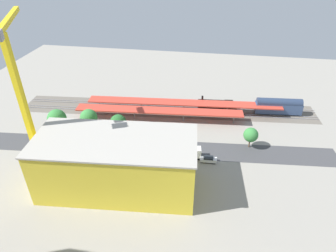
{
  "coord_description": "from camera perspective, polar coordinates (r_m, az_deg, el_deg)",
  "views": [
    {
      "loc": [
        -15.44,
        75.46,
        53.6
      ],
      "look_at": [
        -3.35,
        -0.04,
        5.12
      ],
      "focal_mm": 31.56,
      "sensor_mm": 36.0,
      "label": 1
    }
  ],
  "objects": [
    {
      "name": "ground_plane",
      "position": [
        93.84,
        -2.02,
        -2.48
      ],
      "size": [
        172.55,
        172.55,
        0.0
      ],
      "primitive_type": "plane",
      "color": "gray",
      "rests_on": "ground"
    },
    {
      "name": "rail_bed",
      "position": [
        110.37,
        -0.1,
        3.32
      ],
      "size": [
        108.52,
        21.18,
        0.01
      ],
      "primitive_type": "cube",
      "rotation": [
        0.0,
        0.0,
        0.08
      ],
      "color": "#665E54",
      "rests_on": "ground"
    },
    {
      "name": "street_asphalt",
      "position": [
        89.7,
        -2.65,
        -4.36
      ],
      "size": [
        108.21,
        17.06,
        0.01
      ],
      "primitive_type": "cube",
      "rotation": [
        0.0,
        0.0,
        0.08
      ],
      "color": "#424244",
      "rests_on": "ground"
    },
    {
      "name": "track_rails",
      "position": [
        110.29,
        -0.1,
        3.4
      ],
      "size": [
        107.55,
        14.78,
        0.12
      ],
      "color": "#9E9EA8",
      "rests_on": "ground"
    },
    {
      "name": "platform_canopy_near",
      "position": [
        101.8,
        -1.81,
        3.02
      ],
      "size": [
        57.69,
        9.03,
        3.96
      ],
      "color": "#C63D2D",
      "rests_on": "ground"
    },
    {
      "name": "platform_canopy_far",
      "position": [
        106.85,
        3.06,
        4.51
      ],
      "size": [
        69.65,
        10.01,
        3.97
      ],
      "color": "#C63D2D",
      "rests_on": "ground"
    },
    {
      "name": "locomotive",
      "position": [
        110.68,
        9.46,
        4.03
      ],
      "size": [
        14.44,
        3.91,
        5.26
      ],
      "color": "black",
      "rests_on": "ground"
    },
    {
      "name": "passenger_coach",
      "position": [
        112.67,
        20.56,
        3.63
      ],
      "size": [
        16.47,
        4.4,
        6.19
      ],
      "color": "black",
      "rests_on": "ground"
    },
    {
      "name": "parked_car_0",
      "position": [
        84.97,
        7.78,
        -6.43
      ],
      "size": [
        4.86,
        2.03,
        1.69
      ],
      "color": "black",
      "rests_on": "ground"
    },
    {
      "name": "parked_car_1",
      "position": [
        85.81,
        3.13,
        -5.67
      ],
      "size": [
        4.42,
        1.87,
        1.77
      ],
      "color": "black",
      "rests_on": "ground"
    },
    {
      "name": "parked_car_2",
      "position": [
        85.77,
        -0.98,
        -5.66
      ],
      "size": [
        4.36,
        2.26,
        1.7
      ],
      "color": "black",
      "rests_on": "ground"
    },
    {
      "name": "parked_car_3",
      "position": [
        87.5,
        -4.92,
        -4.91
      ],
      "size": [
        4.44,
        2.05,
        1.68
      ],
      "color": "black",
      "rests_on": "ground"
    },
    {
      "name": "parked_car_4",
      "position": [
        89.2,
        -9.01,
        -4.4
      ],
      "size": [
        4.87,
        2.32,
        1.76
      ],
      "color": "black",
      "rests_on": "ground"
    },
    {
      "name": "parked_car_5",
      "position": [
        90.17,
        -12.82,
        -4.39
      ],
      "size": [
        4.86,
        2.3,
        1.86
      ],
      "color": "black",
      "rests_on": "ground"
    },
    {
      "name": "parked_car_6",
      "position": [
        93.35,
        -16.56,
        -3.69
      ],
      "size": [
        4.24,
        1.92,
        1.59
      ],
      "color": "black",
      "rests_on": "ground"
    },
    {
      "name": "parked_car_7",
      "position": [
        96.01,
        -20.21,
        -3.34
      ],
      "size": [
        4.34,
        2.01,
        1.6
      ],
      "color": "black",
      "rests_on": "ground"
    },
    {
      "name": "construction_building",
      "position": [
        73.79,
        -9.84,
        -7.33
      ],
      "size": [
        38.93,
        19.23,
        14.06
      ],
      "primitive_type": "cube",
      "rotation": [
        0.0,
        0.0,
        0.08
      ],
      "color": "yellow",
      "rests_on": "ground"
    },
    {
      "name": "construction_roof_slab",
      "position": [
        69.46,
        -10.38,
        -2.73
      ],
      "size": [
        39.57,
        19.88,
        0.4
      ],
      "primitive_type": "cube",
      "rotation": [
        0.0,
        0.0,
        0.08
      ],
      "color": "#ADA89E",
      "rests_on": "construction_building"
    },
    {
      "name": "tower_crane",
      "position": [
        79.45,
        -26.47,
        6.4
      ],
      "size": [
        13.73,
        26.81,
        38.8
      ],
      "color": "gray",
      "rests_on": "ground"
    },
    {
      "name": "box_truck_0",
      "position": [
        85.45,
        3.0,
        -5.15
      ],
      "size": [
        10.34,
        3.88,
        3.22
      ],
      "color": "black",
      "rests_on": "ground"
    },
    {
      "name": "box_truck_1",
      "position": [
        90.13,
        -12.26,
        -3.73
      ],
      "size": [
        10.15,
        4.01,
        3.2
      ],
      "color": "black",
      "rests_on": "ground"
    },
    {
      "name": "box_truck_2",
      "position": [
        85.13,
        -1.52,
        -5.28
      ],
      "size": [
        9.64,
        3.99,
        3.26
      ],
      "color": "black",
      "rests_on": "ground"
    },
    {
      "name": "street_tree_0",
      "position": [
        97.21,
        -15.06,
        1.58
      ],
      "size": [
        5.46,
        5.46,
        8.38
      ],
      "color": "brown",
      "rests_on": "ground"
    },
    {
      "name": "street_tree_1",
      "position": [
        101.03,
        -20.67,
        1.35
      ],
      "size": [
        6.06,
        6.06,
        8.05
      ],
      "color": "brown",
      "rests_on": "ground"
    },
    {
      "name": "street_tree_2",
      "position": [
        93.35,
        -9.6,
        0.68
      ],
      "size": [
        5.11,
        5.11,
        7.82
      ],
      "color": "brown",
      "rests_on": "ground"
    },
    {
      "name": "street_tree_3",
      "position": [
        91.12,
        15.7,
        -1.67
      ],
      "size": [
        4.39,
        4.39,
        6.62
      ],
      "color": "brown",
      "rests_on": "ground"
    },
    {
      "name": "traffic_light",
      "position": [
        93.15,
        -8.1,
        -0.14
      ],
      "size": [
        0.5,
        0.36,
        6.02
      ],
      "color": "#333333",
      "rests_on": "ground"
    }
  ]
}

